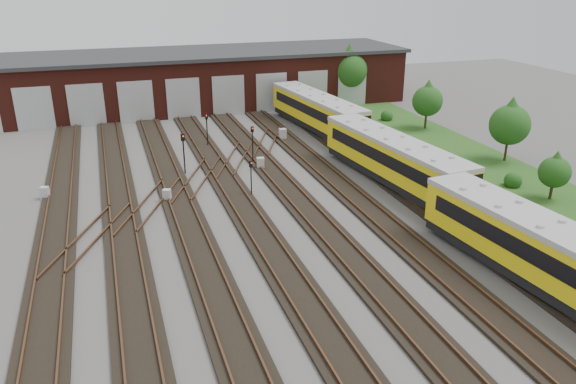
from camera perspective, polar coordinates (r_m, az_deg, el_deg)
name	(u,v)px	position (r m, az deg, el deg)	size (l,w,h in m)	color
ground	(310,255)	(32.55, 2.20, -6.37)	(120.00, 120.00, 0.00)	#4C4947
track_network	(303,249)	(32.94, 1.57, -5.80)	(30.40, 70.00, 0.33)	black
maintenance_shed	(192,79)	(68.66, -9.72, 11.27)	(51.00, 12.50, 6.35)	#4F1B13
grass_verge	(481,166)	(49.45, 19.05, 2.49)	(8.00, 55.00, 0.05)	#234617
metro_train	(393,159)	(43.11, 10.65, 3.36)	(4.50, 48.06, 3.27)	black
signal_mast_0	(183,148)	(45.25, -10.57, 4.40)	(0.31, 0.30, 3.29)	black
signal_mast_1	(252,140)	(47.17, -3.63, 5.31)	(0.25, 0.23, 3.17)	black
signal_mast_2	(207,126)	(52.08, -8.25, 6.69)	(0.28, 0.26, 3.12)	black
signal_mast_3	(251,174)	(40.06, -3.78, 1.85)	(0.26, 0.25, 2.69)	black
relay_cabinet_0	(45,193)	(43.57, -23.47, -0.09)	(0.55, 0.46, 0.92)	#B6B8BC
relay_cabinet_1	(167,195)	(40.49, -12.19, -0.34)	(0.54, 0.45, 0.89)	#B6B8BC
relay_cabinet_2	(261,163)	(46.06, -2.81, 2.92)	(0.59, 0.49, 0.98)	#B6B8BC
relay_cabinet_3	(283,134)	(54.06, -0.54, 5.88)	(0.66, 0.55, 1.10)	#B6B8BC
relay_cabinet_4	(359,149)	(50.21, 7.27, 4.40)	(0.61, 0.51, 1.02)	#B6B8BC
tree_0	(349,66)	(68.81, 6.24, 12.65)	(4.32, 4.32, 7.16)	#312516
tree_1	(428,97)	(59.03, 14.02, 9.31)	(3.06, 3.06, 5.07)	#312516
tree_2	(510,120)	(50.64, 21.66, 6.80)	(3.37, 3.37, 5.58)	#312516
tree_3	(555,169)	(43.41, 25.51, 2.16)	(2.21, 2.21, 3.66)	#312516
bush_0	(513,178)	(45.47, 21.92, 1.30)	(1.33, 1.33, 1.33)	#1F4814
bush_1	(455,162)	(47.92, 16.63, 2.96)	(1.29, 1.29, 1.29)	#1F4814
bush_2	(387,115)	(62.14, 10.02, 7.76)	(1.32, 1.32, 1.32)	#1F4814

